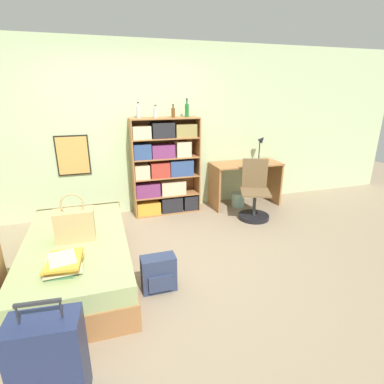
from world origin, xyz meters
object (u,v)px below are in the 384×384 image
object	(u,v)px
suitcase	(49,362)
desk_lamp	(261,144)
bookcase	(165,169)
bottle_green	(138,112)
bottle_blue	(187,110)
bed	(78,257)
book_stack_on_bed	(64,264)
backpack	(159,274)
handbag	(75,224)
desk_chair	(254,200)
waste_bin	(238,200)
bottle_clear	(173,112)
bottle_brown	(156,113)
desk	(245,176)

from	to	relation	value
suitcase	desk_lamp	xyz separation A→B (m)	(3.06, 2.91, 0.72)
suitcase	bookcase	world-z (taller)	bookcase
bottle_green	bottle_blue	size ratio (longest dim) A/B	0.84
bed	book_stack_on_bed	bearing A→B (deg)	-95.61
bed	backpack	bearing A→B (deg)	-33.61
handbag	bottle_blue	world-z (taller)	bottle_blue
bed	desk_chair	world-z (taller)	desk_chair
bed	waste_bin	distance (m)	2.84
book_stack_on_bed	desk_chair	size ratio (longest dim) A/B	0.42
bed	backpack	xyz separation A→B (m)	(0.76, -0.51, -0.04)
bookcase	desk_chair	xyz separation A→B (m)	(1.26, -0.63, -0.44)
handbag	bottle_clear	distance (m)	2.25
book_stack_on_bed	suitcase	size ratio (longest dim) A/B	0.50
bed	bottle_brown	size ratio (longest dim) A/B	10.80
desk	backpack	world-z (taller)	desk
suitcase	backpack	distance (m)	1.27
book_stack_on_bed	backpack	distance (m)	0.88
bookcase	bottle_brown	bearing A→B (deg)	-174.02
handbag	bottle_brown	size ratio (longest dim) A/B	2.70
desk_lamp	suitcase	bearing A→B (deg)	-136.38
desk	backpack	size ratio (longest dim) A/B	3.21
bed	desk_lamp	world-z (taller)	desk_lamp
handbag	desk_lamp	bearing A→B (deg)	27.06
suitcase	desk_chair	world-z (taller)	desk_chair
bed	bottle_clear	distance (m)	2.44
bookcase	handbag	bearing A→B (deg)	-130.18
bed	bottle_brown	bearing A→B (deg)	51.28
bottle_clear	backpack	world-z (taller)	bottle_clear
bookcase	bottle_blue	size ratio (longest dim) A/B	5.57
book_stack_on_bed	suitcase	world-z (taller)	suitcase
bed	handbag	distance (m)	0.39
book_stack_on_bed	bookcase	distance (m)	2.46
bottle_clear	desk_lamp	distance (m)	1.64
handbag	bottle_brown	bearing A→B (deg)	52.15
waste_bin	bottle_clear	bearing A→B (deg)	174.45
bottle_green	desk_chair	distance (m)	2.18
desk_chair	bottle_green	bearing A→B (deg)	157.89
suitcase	bookcase	bearing A→B (deg)	64.78
bottle_brown	desk	distance (m)	1.83
book_stack_on_bed	bottle_clear	distance (m)	2.73
suitcase	bed	bearing A→B (deg)	86.43
bottle_blue	backpack	distance (m)	2.60
handbag	bottle_green	distance (m)	2.03
handbag	waste_bin	xyz separation A→B (m)	(2.49, 1.35, -0.48)
backpack	bottle_clear	bearing A→B (deg)	71.20
bottle_blue	bottle_clear	bearing A→B (deg)	-170.51
bed	bookcase	world-z (taller)	bookcase
suitcase	desk_lamp	world-z (taller)	desk_lamp
handbag	bottle_blue	size ratio (longest dim) A/B	1.84
bookcase	book_stack_on_bed	bearing A→B (deg)	-123.03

